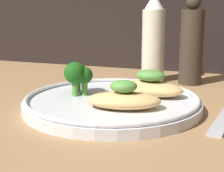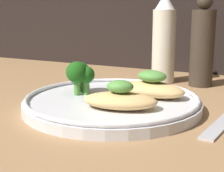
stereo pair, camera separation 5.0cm
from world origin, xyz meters
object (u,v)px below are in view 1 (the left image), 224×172
(plate, at_px, (112,102))
(sauce_bottle, at_px, (153,40))
(broccoli_bunch, at_px, (77,74))
(pepper_grinder, at_px, (192,44))

(plate, height_order, sauce_bottle, sauce_bottle)
(broccoli_bunch, height_order, pepper_grinder, pepper_grinder)
(plate, height_order, broccoli_bunch, broccoli_bunch)
(sauce_bottle, bearing_deg, pepper_grinder, 0.00)
(plate, bearing_deg, pepper_grinder, 68.00)
(sauce_bottle, distance_m, pepper_grinder, 0.07)
(sauce_bottle, bearing_deg, plate, -92.84)
(pepper_grinder, bearing_deg, broccoli_bunch, -125.31)
(broccoli_bunch, distance_m, sauce_bottle, 0.22)
(sauce_bottle, relative_size, pepper_grinder, 1.02)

